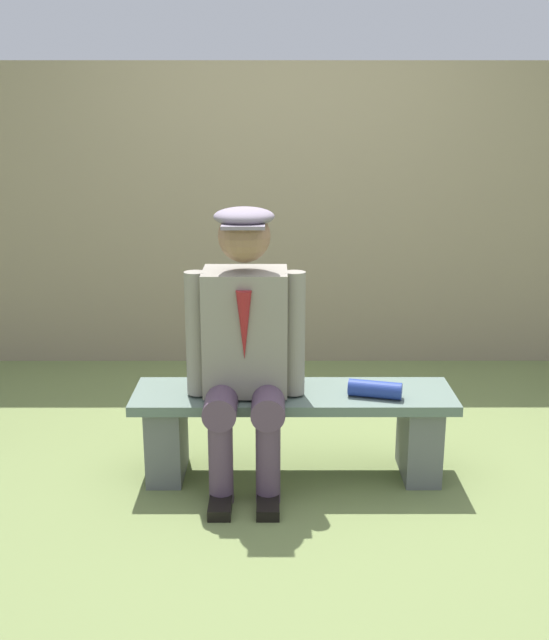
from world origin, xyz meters
TOP-DOWN VIEW (x-y plane):
  - ground_plane at (0.00, 0.00)m, footprint 30.00×30.00m
  - bench at (0.00, 0.00)m, footprint 1.51×0.40m
  - seated_man at (0.22, 0.06)m, footprint 0.55×0.59m
  - rolled_magazine at (-0.37, 0.07)m, footprint 0.26×0.14m
  - stadium_wall at (0.00, -1.83)m, footprint 12.00×0.24m

SIDE VIEW (x-z plane):
  - ground_plane at x=0.00m, z-range 0.00..0.00m
  - bench at x=0.00m, z-range 0.06..0.49m
  - rolled_magazine at x=-0.37m, z-range 0.43..0.50m
  - seated_man at x=0.22m, z-range 0.06..1.35m
  - stadium_wall at x=0.00m, z-range 0.00..2.01m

